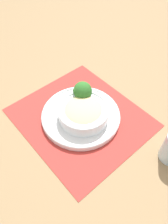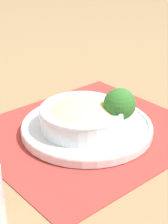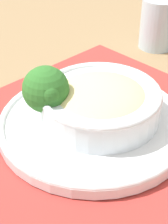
{
  "view_description": "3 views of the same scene",
  "coord_description": "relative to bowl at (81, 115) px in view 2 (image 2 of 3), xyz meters",
  "views": [
    {
      "loc": [
        -0.33,
        -0.39,
        0.65
      ],
      "look_at": [
        0.0,
        -0.02,
        0.05
      ],
      "focal_mm": 35.0,
      "sensor_mm": 36.0,
      "label": 1
    },
    {
      "loc": [
        0.55,
        -0.49,
        0.42
      ],
      "look_at": [
        -0.02,
        0.01,
        0.04
      ],
      "focal_mm": 60.0,
      "sensor_mm": 36.0,
      "label": 2
    },
    {
      "loc": [
        -0.32,
        0.33,
        0.36
      ],
      "look_at": [
        0.01,
        0.01,
        0.04
      ],
      "focal_mm": 60.0,
      "sensor_mm": 36.0,
      "label": 3
    }
  ],
  "objects": [
    {
      "name": "bowl",
      "position": [
        0.0,
        0.0,
        0.0
      ],
      "size": [
        0.19,
        0.19,
        0.06
      ],
      "color": "silver",
      "rests_on": "plate"
    },
    {
      "name": "broccoli_floret",
      "position": [
        0.05,
        0.06,
        0.03
      ],
      "size": [
        0.07,
        0.07,
        0.09
      ],
      "color": "#84AD5B",
      "rests_on": "plate"
    },
    {
      "name": "carrot_slice_extra",
      "position": [
        -0.05,
        0.02,
        -0.02
      ],
      "size": [
        0.04,
        0.04,
        0.01
      ],
      "color": "orange",
      "rests_on": "plate"
    },
    {
      "name": "ground_plane",
      "position": [
        0.0,
        0.01,
        -0.05
      ],
      "size": [
        4.0,
        4.0,
        0.0
      ],
      "primitive_type": "plane",
      "color": "#8C704C"
    },
    {
      "name": "placemat",
      "position": [
        0.0,
        0.01,
        -0.05
      ],
      "size": [
        0.42,
        0.46,
        0.0
      ],
      "color": "#B2332D",
      "rests_on": "ground_plane"
    },
    {
      "name": "plate",
      "position": [
        0.0,
        0.01,
        -0.03
      ],
      "size": [
        0.29,
        0.29,
        0.02
      ],
      "color": "silver",
      "rests_on": "placemat"
    },
    {
      "name": "carrot_slice_middle",
      "position": [
        -0.03,
        0.05,
        -0.02
      ],
      "size": [
        0.04,
        0.04,
        0.01
      ],
      "color": "orange",
      "rests_on": "plate"
    },
    {
      "name": "carrot_slice_far",
      "position": [
        -0.04,
        0.04,
        -0.02
      ],
      "size": [
        0.04,
        0.04,
        0.01
      ],
      "color": "orange",
      "rests_on": "plate"
    },
    {
      "name": "carrot_slice_near",
      "position": [
        -0.02,
        0.06,
        -0.02
      ],
      "size": [
        0.04,
        0.04,
        0.01
      ],
      "color": "orange",
      "rests_on": "plate"
    }
  ]
}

